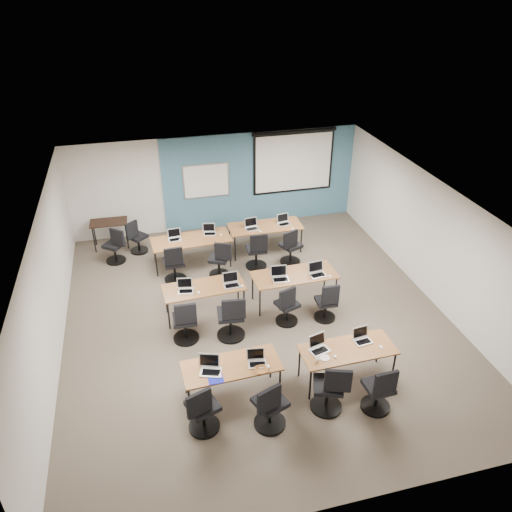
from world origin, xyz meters
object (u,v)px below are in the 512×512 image
object	(u,v)px
laptop_0	(210,367)
laptop_4	(185,288)
task_chair_11	(290,249)
laptop_2	(319,346)
laptop_1	(257,360)
laptop_5	(231,282)
task_chair_4	(185,324)
task_chair_5	(231,320)
task_chair_0	(202,412)
task_chair_2	(330,391)
task_chair_9	(220,262)
laptop_3	(362,338)
spare_chair_a	(137,239)
training_table_mid_right	(294,276)
laptop_6	(280,276)
utility_table	(109,225)
training_table_back_right	(265,227)
training_table_back_left	(191,241)
laptop_9	(209,231)
task_chair_1	(270,409)
projector_screen	(294,158)
laptop_8	(175,237)
task_chair_3	(379,392)
laptop_10	(252,226)
task_chair_6	(287,308)
spare_chair_b	(116,248)
whiteboard	(206,181)
training_table_front_left	(232,367)
task_chair_7	(327,305)
laptop_7	(317,272)
task_chair_10	(257,253)
task_chair_8	(174,266)
laptop_11	(284,222)

from	to	relation	value
laptop_0	laptop_4	world-z (taller)	laptop_0
task_chair_11	laptop_2	bearing A→B (deg)	-123.32
laptop_1	laptop_5	size ratio (longest dim) A/B	0.92
task_chair_4	task_chair_5	xyz separation A→B (m)	(0.91, -0.13, 0.02)
task_chair_0	task_chair_2	bearing A→B (deg)	-22.29
laptop_2	task_chair_9	size ratio (longest dim) A/B	0.35
laptop_3	task_chair_5	bearing A→B (deg)	136.98
laptop_5	task_chair_5	world-z (taller)	task_chair_5
spare_chair_a	training_table_mid_right	bearing A→B (deg)	-83.32
laptop_0	laptop_6	distance (m)	3.09
utility_table	laptop_2	bearing A→B (deg)	-57.62
task_chair_5	task_chair_9	world-z (taller)	task_chair_5
task_chair_9	training_table_back_right	bearing A→B (deg)	58.99
training_table_back_left	task_chair_5	size ratio (longest dim) A/B	1.85
task_chair_5	laptop_9	bearing A→B (deg)	94.37
task_chair_11	training_table_mid_right	bearing A→B (deg)	-127.43
laptop_5	task_chair_1	bearing A→B (deg)	-92.51
projector_screen	laptop_8	size ratio (longest dim) A/B	7.47
laptop_2	laptop_9	size ratio (longest dim) A/B	1.08
laptop_1	laptop_2	size ratio (longest dim) A/B	0.92
task_chair_3	laptop_10	xyz separation A→B (m)	(-0.79, 5.74, 0.39)
laptop_3	laptop_5	size ratio (longest dim) A/B	0.92
task_chair_6	spare_chair_b	xyz separation A→B (m)	(-3.45, 3.48, 0.01)
laptop_4	laptop_6	distance (m)	2.03
training_table_back_right	utility_table	size ratio (longest dim) A/B	1.97
whiteboard	spare_chair_b	size ratio (longest dim) A/B	1.31
laptop_0	task_chair_2	bearing A→B (deg)	-0.18
training_table_back_right	laptop_6	bearing A→B (deg)	-97.05
training_table_front_left	laptop_4	xyz separation A→B (m)	(-0.47, 2.44, 0.11)
training_table_front_left	task_chair_9	distance (m)	3.96
training_table_mid_right	task_chair_7	bearing A→B (deg)	-60.92
whiteboard	task_chair_0	size ratio (longest dim) A/B	1.28
task_chair_2	laptop_7	world-z (taller)	task_chair_2
training_table_mid_right	task_chair_10	xyz separation A→B (m)	(-0.44, 1.62, -0.27)
task_chair_11	spare_chair_a	xyz separation A→B (m)	(-3.73, 1.53, -0.02)
task_chair_1	task_chair_6	xyz separation A→B (m)	(1.09, 2.56, -0.02)
task_chair_8	task_chair_7	bearing A→B (deg)	-40.16
laptop_8	laptop_4	bearing A→B (deg)	-94.58
task_chair_4	task_chair_7	size ratio (longest dim) A/B	1.06
task_chair_1	laptop_11	world-z (taller)	task_chair_1
laptop_6	task_chair_8	world-z (taller)	task_chair_8
task_chair_8	task_chair_2	bearing A→B (deg)	-68.17
training_table_back_left	task_chair_3	xyz separation A→B (m)	(2.38, -5.54, -0.28)
laptop_1	task_chair_6	xyz separation A→B (m)	(1.12, 1.79, -0.39)
whiteboard	laptop_2	size ratio (longest dim) A/B	3.78
task_chair_2	task_chair_10	distance (m)	4.78
laptop_3	laptop_4	xyz separation A→B (m)	(-2.88, 2.38, 0.00)
task_chair_8	utility_table	bearing A→B (deg)	122.30
training_table_back_left	laptop_10	size ratio (longest dim) A/B	5.70
training_table_mid_right	laptop_8	world-z (taller)	laptop_8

